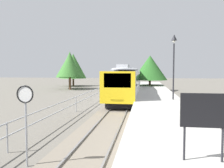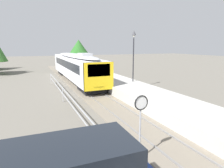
{
  "view_description": "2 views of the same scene",
  "coord_description": "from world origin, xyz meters",
  "px_view_note": "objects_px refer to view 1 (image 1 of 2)",
  "views": [
    {
      "loc": [
        2.09,
        4.0,
        3.29
      ],
      "look_at": [
        -1.0,
        25.11,
        2.0
      ],
      "focal_mm": 35.65,
      "sensor_mm": 36.0,
      "label": 1
    },
    {
      "loc": [
        -5.85,
        4.55,
        4.69
      ],
      "look_at": [
        0.4,
        19.11,
        1.6
      ],
      "focal_mm": 31.61,
      "sensor_mm": 36.0,
      "label": 2
    }
  ],
  "objects_px": {
    "platform_lamp_mid_platform": "(174,54)",
    "speed_limit_sign": "(25,105)",
    "platform_notice_board": "(204,113)",
    "commuter_train": "(127,80)"
  },
  "relations": [
    {
      "from": "commuter_train",
      "to": "platform_notice_board",
      "type": "relative_size",
      "value": 10.39
    },
    {
      "from": "commuter_train",
      "to": "speed_limit_sign",
      "type": "height_order",
      "value": "commuter_train"
    },
    {
      "from": "platform_notice_board",
      "to": "speed_limit_sign",
      "type": "bearing_deg",
      "value": 170.93
    },
    {
      "from": "commuter_train",
      "to": "speed_limit_sign",
      "type": "xyz_separation_m",
      "value": [
        -1.87,
        -19.43,
        -0.02
      ]
    },
    {
      "from": "commuter_train",
      "to": "platform_lamp_mid_platform",
      "type": "height_order",
      "value": "platform_lamp_mid_platform"
    },
    {
      "from": "platform_lamp_mid_platform",
      "to": "speed_limit_sign",
      "type": "xyz_separation_m",
      "value": [
        -6.33,
        -11.94,
        -2.5
      ]
    },
    {
      "from": "platform_lamp_mid_platform",
      "to": "platform_notice_board",
      "type": "relative_size",
      "value": 2.97
    },
    {
      "from": "platform_notice_board",
      "to": "speed_limit_sign",
      "type": "relative_size",
      "value": 0.64
    },
    {
      "from": "platform_lamp_mid_platform",
      "to": "commuter_train",
      "type": "bearing_deg",
      "value": 120.73
    },
    {
      "from": "platform_lamp_mid_platform",
      "to": "speed_limit_sign",
      "type": "distance_m",
      "value": 13.74
    }
  ]
}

